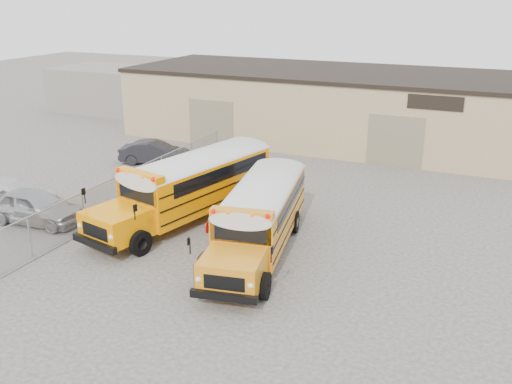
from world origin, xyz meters
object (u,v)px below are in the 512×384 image
at_px(car_silver, 35,206).
at_px(car_dark, 155,153).
at_px(school_bus_left, 269,153).
at_px(tarp_bundle, 211,268).
at_px(car_white, 12,194).
at_px(school_bus_right, 286,171).

xyz_separation_m(car_silver, car_dark, (-0.33, 9.89, -0.09)).
xyz_separation_m(school_bus_left, car_dark, (-7.60, 0.64, -1.00)).
relative_size(school_bus_left, tarp_bundle, 7.46).
relative_size(car_silver, car_white, 0.97).
xyz_separation_m(car_white, car_dark, (2.09, 8.87, 0.00)).
relative_size(school_bus_right, car_silver, 2.10).
height_order(car_white, car_dark, car_dark).
bearing_deg(school_bus_left, car_dark, 175.17).
bearing_deg(car_silver, car_dark, -2.35).
bearing_deg(car_white, school_bus_right, -69.69).
xyz_separation_m(school_bus_right, car_dark, (-9.41, 2.85, -0.88)).
height_order(car_silver, car_dark, car_silver).
bearing_deg(school_bus_left, car_silver, -128.18).
relative_size(tarp_bundle, car_white, 0.30).
bearing_deg(school_bus_right, car_silver, -142.23).
bearing_deg(school_bus_left, tarp_bundle, -77.24).
relative_size(school_bus_right, tarp_bundle, 6.88).
height_order(school_bus_right, car_silver, school_bus_right).
relative_size(school_bus_right, car_dark, 2.30).
xyz_separation_m(tarp_bundle, car_dark, (-10.13, 11.83, -0.03)).
height_order(school_bus_left, school_bus_right, school_bus_left).
xyz_separation_m(car_silver, car_white, (-2.42, 1.03, -0.09)).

